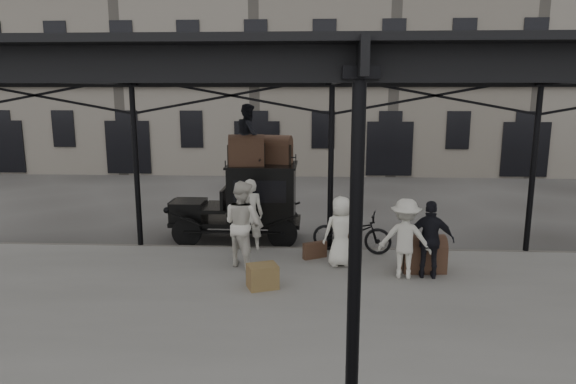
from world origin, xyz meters
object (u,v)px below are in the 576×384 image
object	(u,v)px
porter_official	(430,240)
steamer_trunk_platform	(423,256)
porter_left	(250,214)
bicycle	(352,232)
steamer_trunk_roof_near	(246,153)
taxi	(251,199)

from	to	relation	value
porter_official	steamer_trunk_platform	xyz separation A→B (m)	(-0.04, 0.43, -0.51)
porter_left	steamer_trunk_platform	bearing A→B (deg)	157.29
bicycle	steamer_trunk_platform	distance (m)	1.99
steamer_trunk_roof_near	steamer_trunk_platform	xyz separation A→B (m)	(4.31, -2.44, -2.03)
bicycle	steamer_trunk_roof_near	distance (m)	3.55
bicycle	steamer_trunk_roof_near	bearing A→B (deg)	79.20
taxi	steamer_trunk_platform	bearing A→B (deg)	-32.46
steamer_trunk_platform	bicycle	bearing A→B (deg)	136.25
taxi	bicycle	xyz separation A→B (m)	(2.71, -1.42, -0.53)
porter_official	steamer_trunk_platform	world-z (taller)	porter_official
porter_left	bicycle	size ratio (longest dim) A/B	0.93
porter_official	steamer_trunk_roof_near	bearing A→B (deg)	-23.97
taxi	porter_left	size ratio (longest dim) A/B	1.98
porter_left	bicycle	distance (m)	2.62
porter_official	steamer_trunk_platform	size ratio (longest dim) A/B	1.80
steamer_trunk_roof_near	porter_official	bearing A→B (deg)	-40.03
bicycle	porter_left	bearing A→B (deg)	99.02
porter_left	steamer_trunk_roof_near	size ratio (longest dim) A/B	1.94
porter_left	steamer_trunk_roof_near	bearing A→B (deg)	-82.48
taxi	steamer_trunk_roof_near	distance (m)	1.35
steamer_trunk_platform	porter_left	bearing A→B (deg)	157.25
taxi	steamer_trunk_roof_near	world-z (taller)	steamer_trunk_roof_near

